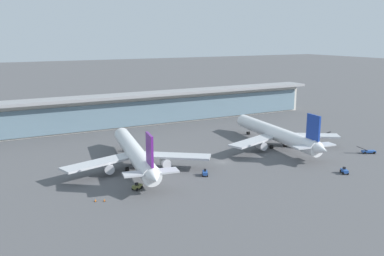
% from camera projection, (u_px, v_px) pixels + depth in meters
% --- Properties ---
extents(ground_plane, '(1200.00, 1200.00, 0.00)m').
position_uv_depth(ground_plane, '(223.00, 162.00, 142.13)').
color(ground_plane, '#515154').
extents(airliner_left_stand, '(46.11, 60.63, 16.20)m').
position_uv_depth(airliner_left_stand, '(135.00, 153.00, 133.82)').
color(airliner_left_stand, white).
rests_on(airliner_left_stand, ground).
extents(airliner_centre_stand, '(46.50, 60.85, 16.20)m').
position_uv_depth(airliner_centre_stand, '(277.00, 134.00, 160.34)').
color(airliner_centre_stand, white).
rests_on(airliner_centre_stand, ground).
extents(service_truck_near_nose_blue, '(6.69, 4.25, 2.70)m').
position_uv_depth(service_truck_near_nose_blue, '(368.00, 151.00, 152.26)').
color(service_truck_near_nose_blue, '#234C9E').
rests_on(service_truck_near_nose_blue, ground).
extents(service_truck_under_wing_olive, '(3.32, 2.83, 2.05)m').
position_uv_depth(service_truck_under_wing_olive, '(137.00, 186.00, 116.68)').
color(service_truck_under_wing_olive, olive).
rests_on(service_truck_under_wing_olive, ground).
extents(service_truck_mid_apron_blue, '(2.71, 3.30, 2.05)m').
position_uv_depth(service_truck_mid_apron_blue, '(344.00, 171.00, 130.04)').
color(service_truck_mid_apron_blue, '#234C9E').
rests_on(service_truck_mid_apron_blue, ground).
extents(service_truck_by_tail_red, '(6.55, 4.61, 2.70)m').
position_uv_depth(service_truck_by_tail_red, '(320.00, 136.00, 175.27)').
color(service_truck_by_tail_red, '#B21E1E').
rests_on(service_truck_by_tail_red, ground).
extents(service_truck_on_taxiway_blue, '(2.85, 3.33, 2.05)m').
position_uv_depth(service_truck_on_taxiway_blue, '(205.00, 173.00, 128.13)').
color(service_truck_on_taxiway_blue, '#234C9E').
rests_on(service_truck_on_taxiway_blue, ground).
extents(terminal_building, '(183.60, 12.80, 15.20)m').
position_uv_depth(terminal_building, '(145.00, 108.00, 199.95)').
color(terminal_building, beige).
rests_on(terminal_building, ground).
extents(safety_cone_alpha, '(0.62, 0.62, 0.70)m').
position_uv_depth(safety_cone_alpha, '(95.00, 200.00, 108.36)').
color(safety_cone_alpha, orange).
rests_on(safety_cone_alpha, ground).
extents(safety_cone_bravo, '(0.62, 0.62, 0.70)m').
position_uv_depth(safety_cone_bravo, '(104.00, 200.00, 108.55)').
color(safety_cone_bravo, orange).
rests_on(safety_cone_bravo, ground).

